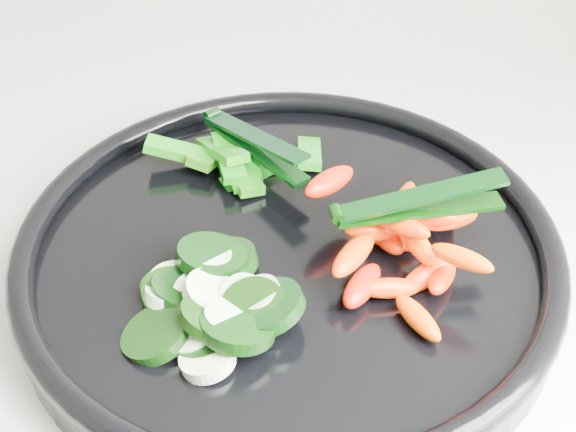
# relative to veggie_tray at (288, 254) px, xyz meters

# --- Properties ---
(veggie_tray) EXTENTS (0.41, 0.41, 0.04)m
(veggie_tray) POSITION_rel_veggie_tray_xyz_m (0.00, 0.00, 0.00)
(veggie_tray) COLOR black
(veggie_tray) RESTS_ON counter
(cucumber_pile) EXTENTS (0.12, 0.13, 0.04)m
(cucumber_pile) POSITION_rel_veggie_tray_xyz_m (-0.03, -0.07, 0.01)
(cucumber_pile) COLOR black
(cucumber_pile) RESTS_ON veggie_tray
(carrot_pile) EXTENTS (0.14, 0.15, 0.05)m
(carrot_pile) POSITION_rel_veggie_tray_xyz_m (0.07, 0.01, 0.02)
(carrot_pile) COLOR #FF2C00
(carrot_pile) RESTS_ON veggie_tray
(pepper_pile) EXTENTS (0.14, 0.10, 0.04)m
(pepper_pile) POSITION_rel_veggie_tray_xyz_m (-0.06, 0.08, 0.01)
(pepper_pile) COLOR #20750B
(pepper_pile) RESTS_ON veggie_tray
(tong_carrot) EXTENTS (0.11, 0.06, 0.02)m
(tong_carrot) POSITION_rel_veggie_tray_xyz_m (0.08, 0.01, 0.05)
(tong_carrot) COLOR black
(tong_carrot) RESTS_ON carrot_pile
(tong_pepper) EXTENTS (0.10, 0.08, 0.02)m
(tong_pepper) POSITION_rel_veggie_tray_xyz_m (-0.05, 0.08, 0.03)
(tong_pepper) COLOR black
(tong_pepper) RESTS_ON pepper_pile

